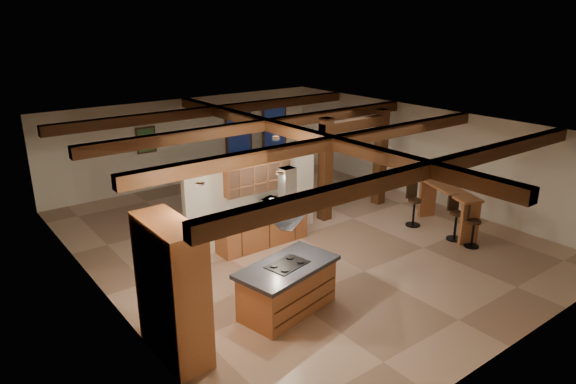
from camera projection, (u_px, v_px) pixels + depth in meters
name	position (u px, v px, depth m)	size (l,w,h in m)	color
ground	(297.00, 236.00, 13.45)	(12.00, 12.00, 0.00)	tan
room_walls	(297.00, 171.00, 12.87)	(12.00, 12.00, 12.00)	silver
ceiling_beams	(297.00, 133.00, 12.56)	(10.00, 12.00, 0.28)	#412610
timber_posts	(354.00, 153.00, 14.69)	(2.50, 0.30, 2.90)	#412610
partition_wall	(253.00, 199.00, 12.89)	(3.80, 0.18, 2.20)	silver
pantry_cabinet	(172.00, 289.00, 8.42)	(0.67, 1.60, 2.40)	#995C31
back_counter	(262.00, 227.00, 12.80)	(2.50, 0.66, 0.94)	#995C31
upper_display_cabinet	(257.00, 173.00, 12.51)	(1.80, 0.36, 0.95)	#995C31
range_hood	(287.00, 226.00, 9.48)	(1.10, 1.10, 1.40)	silver
back_windows	(257.00, 130.00, 19.04)	(2.70, 0.07, 1.70)	#412610
framed_art	(146.00, 140.00, 16.50)	(0.65, 0.05, 0.85)	#412610
recessed_cans	(255.00, 162.00, 9.61)	(3.16, 2.46, 0.03)	silver
kitchen_island	(287.00, 287.00, 9.89)	(2.18, 1.45, 1.00)	#995C31
dining_table	(229.00, 200.00, 15.23)	(1.66, 0.92, 0.58)	#371A0D
sofa	(262.00, 166.00, 18.69)	(2.21, 0.86, 0.65)	black
microwave	(270.00, 203.00, 12.75)	(0.44, 0.30, 0.25)	#B0AFB4
bar_counter	(448.00, 202.00, 13.67)	(1.32, 2.27, 1.16)	#995C31
side_table	(303.00, 160.00, 19.59)	(0.46, 0.46, 0.58)	#412610
table_lamp	(303.00, 146.00, 19.42)	(0.31, 0.31, 0.36)	black
bar_stool_a	(472.00, 226.00, 12.68)	(0.39, 0.40, 1.08)	black
bar_stool_b	(455.00, 218.00, 13.10)	(0.42, 0.43, 1.16)	black
bar_stool_c	(413.00, 205.00, 14.00)	(0.42, 0.43, 1.16)	black
dining_chairs	(229.00, 191.00, 15.13)	(1.88, 1.88, 1.17)	#412610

